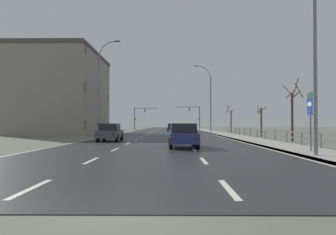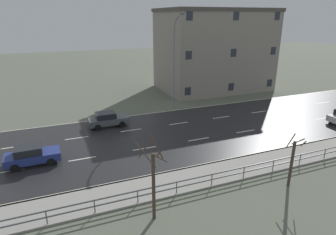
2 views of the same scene
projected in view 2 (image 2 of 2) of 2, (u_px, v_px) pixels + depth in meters
ground_plane at (324, 110)px, 36.38m from camera, size 160.00×160.00×0.12m
guardrail at (195, 181)px, 19.30m from camera, size 0.07×34.45×1.00m
street_lamp_left_bank at (174, 65)px, 34.89m from camera, size 2.59×0.24×11.47m
car_near_right at (32, 155)px, 22.73m from camera, size 1.90×4.13×1.57m
car_mid_centre at (108, 119)px, 30.66m from camera, size 1.86×4.11×1.57m
brick_building at (214, 50)px, 45.33m from camera, size 11.01×16.74×12.29m
bare_tree_near at (154, 181)px, 15.99m from camera, size 1.61×1.74×5.53m
bare_tree_mid at (292, 162)px, 19.50m from camera, size 1.26×1.20×3.76m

